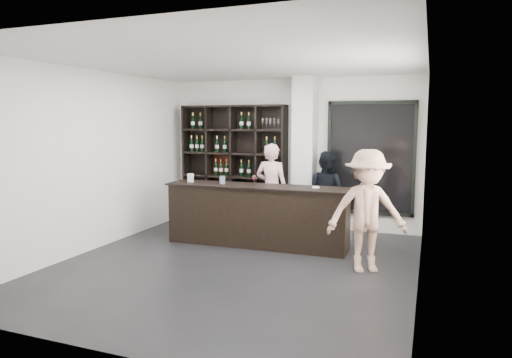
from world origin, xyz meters
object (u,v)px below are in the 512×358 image
at_px(tasting_counter, 257,215).
at_px(taster_pink, 272,189).
at_px(customer, 367,211).
at_px(wine_shelf, 234,165).
at_px(taster_black, 326,193).

height_order(tasting_counter, taster_pink, taster_pink).
bearing_deg(customer, taster_pink, 119.11).
xyz_separation_m(wine_shelf, taster_black, (1.95, -0.22, -0.43)).
distance_m(wine_shelf, customer, 3.68).
bearing_deg(taster_black, taster_pink, 38.70).
xyz_separation_m(wine_shelf, customer, (2.95, -2.17, -0.35)).
distance_m(wine_shelf, taster_pink, 1.19).
xyz_separation_m(tasting_counter, taster_black, (0.89, 1.25, 0.25)).
height_order(taster_pink, taster_black, taster_pink).
bearing_deg(tasting_counter, taster_black, 53.00).
distance_m(taster_black, customer, 2.19).
height_order(taster_black, customer, customer).
bearing_deg(tasting_counter, customer, -21.72).
relative_size(taster_pink, customer, 0.99).
bearing_deg(taster_black, customer, 137.44).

